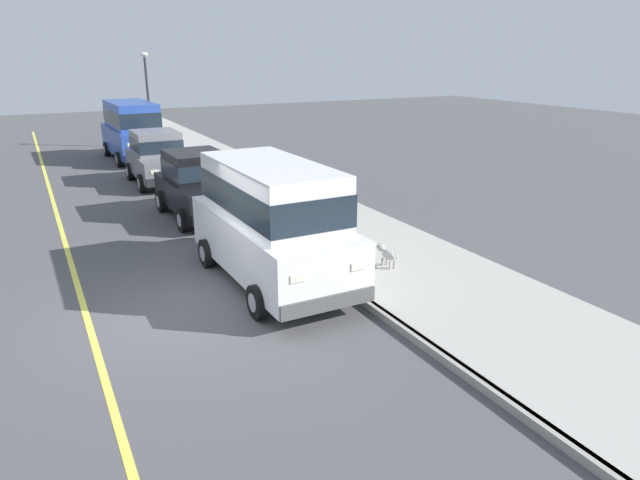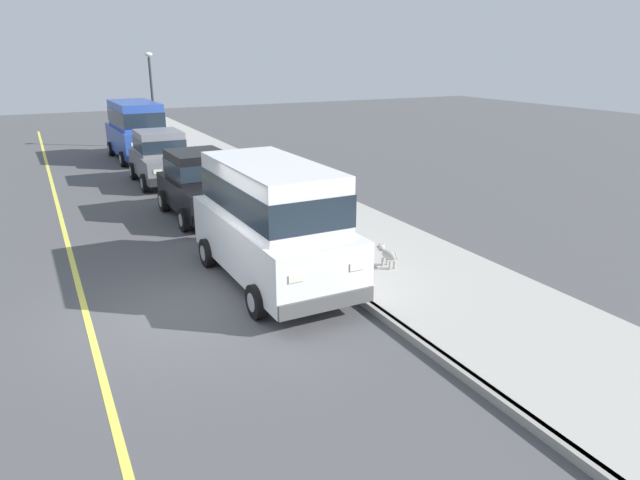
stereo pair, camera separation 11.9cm
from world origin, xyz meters
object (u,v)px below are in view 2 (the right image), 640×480
Objects in this scene: dog_grey at (387,254)px; street_lamp at (152,88)px; car_blue_van at (136,128)px; car_grey_hatchback at (161,156)px; fire_hydrant at (293,221)px; car_black_hatchback at (201,183)px; car_white_van at (271,217)px.

dog_grey is 0.17× the size of street_lamp.
car_blue_van is 6.56× the size of dog_grey.
fire_hydrant is (1.57, -8.22, -0.50)m from car_grey_hatchback.
street_lamp is (-0.10, 16.51, 2.43)m from fire_hydrant.
car_grey_hatchback is at bearing 102.20° from dog_grey.
car_black_hatchback is at bearing -89.17° from car_grey_hatchback.
car_grey_hatchback is 0.86× the size of street_lamp.
car_black_hatchback is 3.57m from fire_hydrant.
dog_grey is 3.17m from fire_hydrant.
car_black_hatchback is 1.01× the size of car_grey_hatchback.
street_lamp is at bearing 64.86° from car_blue_van.
car_blue_van is 6.83× the size of fire_hydrant.
car_white_van is at bearing 164.38° from dog_grey.
car_white_van is 1.28× the size of car_black_hatchback.
car_black_hatchback is 10.39m from car_blue_van.
car_black_hatchback is (0.04, 5.58, -0.42)m from car_white_van.
dog_grey is 1.04× the size of fire_hydrant.
car_white_van is at bearing -89.84° from car_grey_hatchback.
car_white_van is 2.98m from fire_hydrant.
fire_hydrant reaches higher than dog_grey.
dog_grey is (2.41, -0.67, -0.97)m from car_white_van.
car_black_hatchback is at bearing 115.05° from fire_hydrant.
street_lamp is (-0.97, 19.56, 2.48)m from dog_grey.
car_black_hatchback is at bearing 89.55° from car_white_van.
fire_hydrant is at bearing 57.10° from car_white_van.
car_white_van reaches higher than dog_grey.
street_lamp is (1.39, 13.31, 1.93)m from car_black_hatchback.
car_grey_hatchback is 5.37m from car_blue_van.
fire_hydrant is (1.49, -3.20, -0.50)m from car_black_hatchback.
car_grey_hatchback reaches higher than fire_hydrant.
street_lamp is (1.44, 18.89, 1.51)m from car_white_van.
car_white_van reaches higher than car_black_hatchback.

